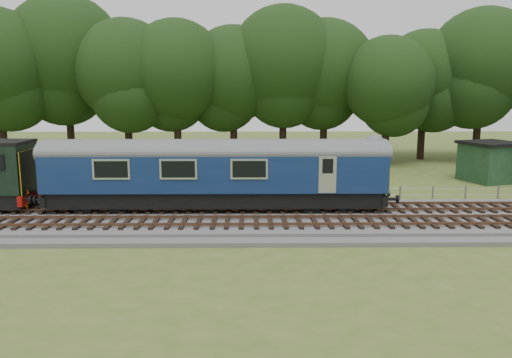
{
  "coord_description": "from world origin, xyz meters",
  "views": [
    {
      "loc": [
        -3.1,
        -25.05,
        6.62
      ],
      "look_at": [
        -2.79,
        1.4,
        2.0
      ],
      "focal_mm": 35.0,
      "sensor_mm": 36.0,
      "label": 1
    }
  ],
  "objects": [
    {
      "name": "ballast",
      "position": [
        0.0,
        0.0,
        0.17
      ],
      "size": [
        70.0,
        7.0,
        0.35
      ],
      "primitive_type": "cube",
      "color": "#4C4C4F",
      "rests_on": "ground"
    },
    {
      "name": "ground",
      "position": [
        0.0,
        0.0,
        0.0
      ],
      "size": [
        120.0,
        120.0,
        0.0
      ],
      "primitive_type": "plane",
      "color": "#475920",
      "rests_on": "ground"
    },
    {
      "name": "track_south",
      "position": [
        0.0,
        -1.6,
        0.42
      ],
      "size": [
        67.2,
        2.4,
        0.21
      ],
      "color": "black",
      "rests_on": "ballast"
    },
    {
      "name": "dmu_railcar",
      "position": [
        -4.95,
        1.4,
        2.61
      ],
      "size": [
        18.05,
        2.86,
        3.88
      ],
      "color": "black",
      "rests_on": "ground"
    },
    {
      "name": "track_north",
      "position": [
        0.0,
        1.4,
        0.42
      ],
      "size": [
        67.2,
        2.4,
        0.21
      ],
      "color": "black",
      "rests_on": "ballast"
    },
    {
      "name": "tree_line",
      "position": [
        0.0,
        22.0,
        0.0
      ],
      "size": [
        70.0,
        8.0,
        18.0
      ],
      "primitive_type": null,
      "color": "black",
      "rests_on": "ground"
    },
    {
      "name": "worker",
      "position": [
        -15.01,
        0.68,
        1.16
      ],
      "size": [
        0.67,
        0.51,
        1.63
      ],
      "primitive_type": "imported",
      "rotation": [
        0.0,
        0.0,
        0.23
      ],
      "color": "#E35D0B",
      "rests_on": "ballast"
    },
    {
      "name": "shed",
      "position": [
        14.83,
        11.63,
        1.52
      ],
      "size": [
        4.59,
        4.59,
        3.0
      ],
      "rotation": [
        0.0,
        0.0,
        0.3
      ],
      "color": "#17341D",
      "rests_on": "ground"
    },
    {
      "name": "fence",
      "position": [
        0.0,
        4.5,
        0.0
      ],
      "size": [
        64.0,
        0.12,
        1.0
      ],
      "primitive_type": null,
      "color": "#6B6054",
      "rests_on": "ground"
    }
  ]
}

